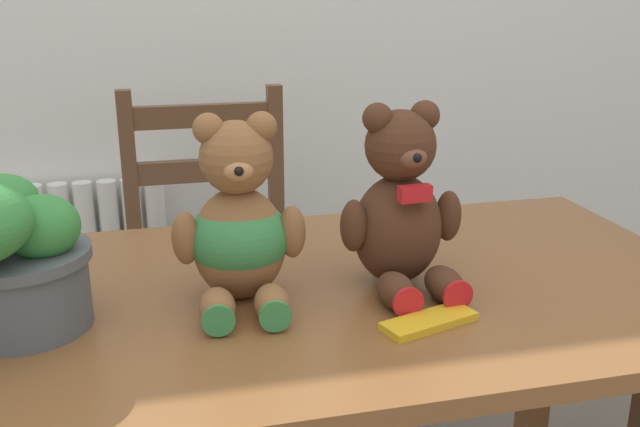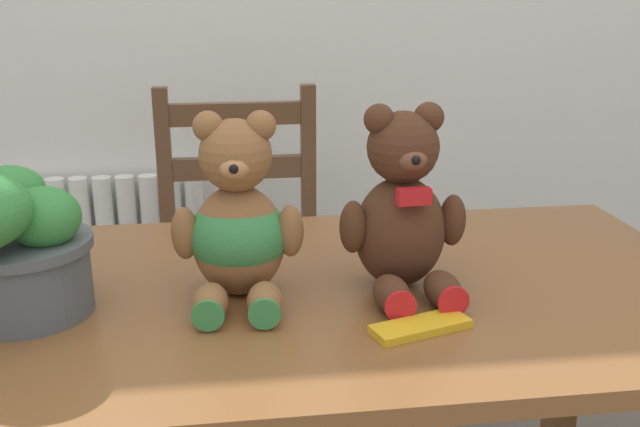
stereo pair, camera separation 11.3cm
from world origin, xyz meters
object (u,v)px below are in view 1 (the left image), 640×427
(teddy_bear_left, at_px, (239,228))
(teddy_bear_right, at_px, (401,209))
(potted_plant, at_px, (4,253))
(wooden_chair_behind, at_px, (214,279))
(chocolate_bar, at_px, (429,321))

(teddy_bear_left, distance_m, teddy_bear_right, 0.26)
(teddy_bear_right, bearing_deg, potted_plant, -0.12)
(wooden_chair_behind, height_order, teddy_bear_right, teddy_bear_right)
(teddy_bear_left, relative_size, potted_plant, 1.19)
(teddy_bear_left, bearing_deg, wooden_chair_behind, -87.40)
(wooden_chair_behind, distance_m, chocolate_bar, 0.96)
(wooden_chair_behind, height_order, teddy_bear_left, teddy_bear_left)
(wooden_chair_behind, bearing_deg, teddy_bear_left, 88.70)
(teddy_bear_left, height_order, teddy_bear_right, teddy_bear_right)
(teddy_bear_right, distance_m, potted_plant, 0.59)
(wooden_chair_behind, height_order, potted_plant, potted_plant)
(potted_plant, relative_size, chocolate_bar, 1.70)
(chocolate_bar, bearing_deg, wooden_chair_behind, 104.99)
(wooden_chair_behind, xyz_separation_m, potted_plant, (-0.35, -0.77, 0.40))
(chocolate_bar, bearing_deg, potted_plant, 168.69)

